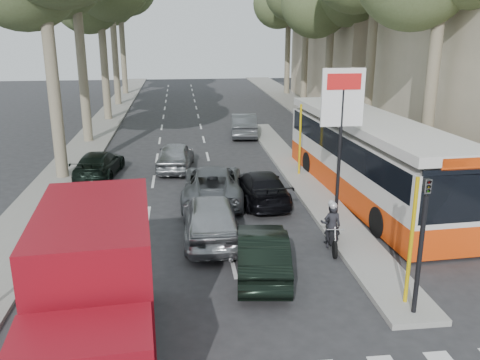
# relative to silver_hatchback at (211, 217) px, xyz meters

# --- Properties ---
(ground) EXTENTS (120.00, 120.00, 0.00)m
(ground) POSITION_rel_silver_hatchback_xyz_m (1.44, -4.00, -0.79)
(ground) COLOR #28282B
(ground) RESTS_ON ground
(sidewalk_right) EXTENTS (3.20, 70.00, 0.12)m
(sidewalk_right) POSITION_rel_silver_hatchback_xyz_m (10.04, 21.00, -0.73)
(sidewalk_right) COLOR gray
(sidewalk_right) RESTS_ON ground
(median_left) EXTENTS (2.40, 64.00, 0.12)m
(median_left) POSITION_rel_silver_hatchback_xyz_m (-6.56, 24.00, -0.73)
(median_left) COLOR gray
(median_left) RESTS_ON ground
(traffic_island) EXTENTS (1.50, 26.00, 0.16)m
(traffic_island) POSITION_rel_silver_hatchback_xyz_m (4.69, 7.00, -0.71)
(traffic_island) COLOR gray
(traffic_island) RESTS_ON ground
(building_far) EXTENTS (11.00, 20.00, 16.00)m
(building_far) POSITION_rel_silver_hatchback_xyz_m (16.94, 30.00, 7.21)
(building_far) COLOR #B7A88E
(building_far) RESTS_ON ground
(billboard) EXTENTS (1.50, 12.10, 5.60)m
(billboard) POSITION_rel_silver_hatchback_xyz_m (4.69, 1.00, 2.91)
(billboard) COLOR yellow
(billboard) RESTS_ON ground
(traffic_light_island) EXTENTS (0.16, 0.41, 3.60)m
(traffic_light_island) POSITION_rel_silver_hatchback_xyz_m (4.69, -5.50, 1.69)
(traffic_light_island) COLOR black
(traffic_light_island) RESTS_ON ground
(silver_hatchback) EXTENTS (1.91, 4.67, 1.59)m
(silver_hatchback) POSITION_rel_silver_hatchback_xyz_m (0.00, 0.00, 0.00)
(silver_hatchback) COLOR #A0A2A7
(silver_hatchback) RESTS_ON ground
(dark_hatchback) EXTENTS (1.90, 4.24, 1.35)m
(dark_hatchback) POSITION_rel_silver_hatchback_xyz_m (1.33, -2.74, -0.12)
(dark_hatchback) COLOR black
(dark_hatchback) RESTS_ON ground
(queue_car_a) EXTENTS (2.76, 5.34, 1.44)m
(queue_car_a) POSITION_rel_silver_hatchback_xyz_m (0.34, 4.08, -0.07)
(queue_car_a) COLOR #52565A
(queue_car_a) RESTS_ON ground
(queue_car_b) EXTENTS (2.13, 4.60, 1.30)m
(queue_car_b) POSITION_rel_silver_hatchback_xyz_m (2.27, 3.57, -0.14)
(queue_car_b) COLOR black
(queue_car_b) RESTS_ON ground
(queue_car_c) EXTENTS (2.10, 4.34, 1.43)m
(queue_car_c) POSITION_rel_silver_hatchback_xyz_m (-1.22, 9.00, -0.08)
(queue_car_c) COLOR #979B9E
(queue_car_c) RESTS_ON ground
(queue_car_d) EXTENTS (1.99, 4.68, 1.50)m
(queue_car_d) POSITION_rel_silver_hatchback_xyz_m (3.24, 16.79, -0.04)
(queue_car_d) COLOR #54585C
(queue_car_d) RESTS_ON ground
(queue_car_e) EXTENTS (2.21, 4.46, 1.25)m
(queue_car_e) POSITION_rel_silver_hatchback_xyz_m (-4.86, 8.15, -0.17)
(queue_car_e) COLOR black
(queue_car_e) RESTS_ON ground
(red_truck) EXTENTS (2.76, 6.24, 3.25)m
(red_truck) POSITION_rel_silver_hatchback_xyz_m (-2.78, -6.29, 0.92)
(red_truck) COLOR black
(red_truck) RESTS_ON ground
(city_bus) EXTENTS (3.57, 13.10, 3.41)m
(city_bus) POSITION_rel_silver_hatchback_xyz_m (6.82, 3.75, 1.01)
(city_bus) COLOR #DC3E0C
(city_bus) RESTS_ON ground
(motorcycle) EXTENTS (0.77, 1.89, 1.61)m
(motorcycle) POSITION_rel_silver_hatchback_xyz_m (3.86, -1.11, -0.06)
(motorcycle) COLOR black
(motorcycle) RESTS_ON ground
(pedestrian_near) EXTENTS (0.77, 1.17, 1.83)m
(pedestrian_near) POSITION_rel_silver_hatchback_xyz_m (8.64, 6.78, 0.24)
(pedestrian_near) COLOR #45344F
(pedestrian_near) RESTS_ON sidewalk_right
(pedestrian_far) EXTENTS (1.30, 0.63, 1.97)m
(pedestrian_far) POSITION_rel_silver_hatchback_xyz_m (9.31, 4.88, 0.31)
(pedestrian_far) COLOR #6D6152
(pedestrian_far) RESTS_ON sidewalk_right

